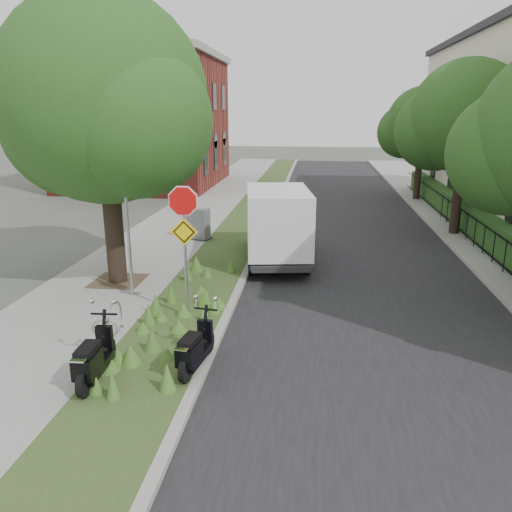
{
  "coord_description": "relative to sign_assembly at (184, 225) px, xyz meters",
  "views": [
    {
      "loc": [
        1.52,
        -10.08,
        4.8
      ],
      "look_at": [
        0.09,
        1.79,
        1.3
      ],
      "focal_mm": 35.0,
      "sensor_mm": 36.0,
      "label": 1
    }
  ],
  "objects": [
    {
      "name": "ground",
      "position": [
        1.4,
        -0.58,
        -2.33
      ],
      "size": [
        120.0,
        120.0,
        0.0
      ],
      "primitive_type": "plane",
      "color": "#4C5147",
      "rests_on": "ground"
    },
    {
      "name": "sidewalk_near",
      "position": [
        -2.85,
        9.42,
        -2.27
      ],
      "size": [
        3.5,
        60.0,
        0.12
      ],
      "primitive_type": "cube",
      "color": "gray",
      "rests_on": "ground"
    },
    {
      "name": "verge",
      "position": [
        -0.1,
        9.42,
        -2.27
      ],
      "size": [
        2.0,
        60.0,
        0.12
      ],
      "primitive_type": "cube",
      "color": "#32491F",
      "rests_on": "ground"
    },
    {
      "name": "kerb_near",
      "position": [
        0.9,
        9.42,
        -2.26
      ],
      "size": [
        0.2,
        60.0,
        0.13
      ],
      "primitive_type": "cube",
      "color": "#9E9991",
      "rests_on": "ground"
    },
    {
      "name": "road",
      "position": [
        4.4,
        9.42,
        -2.32
      ],
      "size": [
        7.0,
        60.0,
        0.01
      ],
      "primitive_type": "cube",
      "color": "black",
      "rests_on": "ground"
    },
    {
      "name": "kerb_far",
      "position": [
        7.9,
        9.42,
        -2.26
      ],
      "size": [
        0.2,
        60.0,
        0.13
      ],
      "primitive_type": "cube",
      "color": "#9E9991",
      "rests_on": "ground"
    },
    {
      "name": "footpath_far",
      "position": [
        9.6,
        9.42,
        -2.27
      ],
      "size": [
        3.2,
        60.0,
        0.12
      ],
      "primitive_type": "cube",
      "color": "gray",
      "rests_on": "ground"
    },
    {
      "name": "street_tree_main",
      "position": [
        -2.68,
        2.28,
        2.48
      ],
      "size": [
        6.21,
        5.54,
        7.66
      ],
      "color": "black",
      "rests_on": "ground"
    },
    {
      "name": "bare_post",
      "position": [
        -1.8,
        1.22,
        -0.21
      ],
      "size": [
        0.08,
        0.08,
        4.0
      ],
      "color": "#A5A8AD",
      "rests_on": "ground"
    },
    {
      "name": "bike_hoop",
      "position": [
        -1.3,
        -1.18,
        -1.83
      ],
      "size": [
        0.06,
        0.78,
        0.77
      ],
      "color": "#A5A8AD",
      "rests_on": "ground"
    },
    {
      "name": "sign_assembly",
      "position": [
        0.0,
        0.0,
        0.0
      ],
      "size": [
        0.94,
        0.08,
        3.22
      ],
      "color": "#A5A8AD",
      "rests_on": "ground"
    },
    {
      "name": "fence_far",
      "position": [
        8.6,
        9.42,
        -1.66
      ],
      "size": [
        0.04,
        24.0,
        1.0
      ],
      "color": "black",
      "rests_on": "ground"
    },
    {
      "name": "hedge_far",
      "position": [
        9.3,
        9.42,
        -1.66
      ],
      "size": [
        1.0,
        24.0,
        1.1
      ],
      "primitive_type": "cube",
      "color": "#204D1B",
      "rests_on": "footpath_far"
    },
    {
      "name": "brick_building",
      "position": [
        -8.1,
        21.42,
        1.88
      ],
      "size": [
        9.4,
        10.4,
        8.3
      ],
      "color": "maroon",
      "rests_on": "ground"
    },
    {
      "name": "far_tree_b",
      "position": [
        8.34,
        9.46,
        2.04
      ],
      "size": [
        4.83,
        4.31,
        6.56
      ],
      "color": "black",
      "rests_on": "ground"
    },
    {
      "name": "far_tree_c",
      "position": [
        8.34,
        17.46,
        1.63
      ],
      "size": [
        4.37,
        3.89,
        5.93
      ],
      "color": "black",
      "rests_on": "ground"
    },
    {
      "name": "scooter_near",
      "position": [
        -0.89,
        -3.18,
        -1.82
      ],
      "size": [
        0.4,
        1.69,
        0.8
      ],
      "color": "black",
      "rests_on": "ground"
    },
    {
      "name": "scooter_far",
      "position": [
        0.77,
        -2.53,
        -1.84
      ],
      "size": [
        0.48,
        1.59,
        0.76
      ],
      "color": "black",
      "rests_on": "ground"
    },
    {
      "name": "box_truck",
      "position": [
        1.7,
        4.99,
        -0.96
      ],
      "size": [
        2.45,
        4.84,
        2.09
      ],
      "color": "#262628",
      "rests_on": "ground"
    },
    {
      "name": "utility_cabinet",
      "position": [
        -1.43,
        7.25,
        -1.65
      ],
      "size": [
        1.0,
        0.81,
        1.16
      ],
      "color": "#262628",
      "rests_on": "ground"
    }
  ]
}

